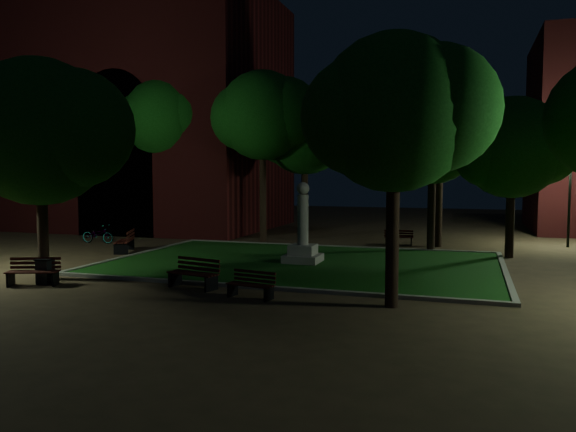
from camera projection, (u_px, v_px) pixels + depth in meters
name	position (u px, v px, depth m)	size (l,w,h in m)	color
ground	(287.00, 272.00, 20.59)	(80.00, 80.00, 0.00)	#463523
lawn	(303.00, 263.00, 22.48)	(15.00, 10.00, 0.08)	#144712
lawn_kerb	(303.00, 262.00, 22.48)	(15.40, 10.40, 0.12)	slate
monument	(303.00, 240.00, 22.41)	(1.40, 1.40, 3.20)	gray
building_main	(128.00, 118.00, 37.97)	(20.00, 12.00, 15.00)	#481112
tree_west	(42.00, 132.00, 18.87)	(6.11, 4.99, 7.52)	black
tree_north_wl	(264.00, 115.00, 28.83)	(5.66, 4.62, 8.91)	black
tree_north_er	(442.00, 125.00, 27.22)	(5.54, 4.52, 8.25)	black
tree_ne	(515.00, 147.00, 23.82)	(5.32, 4.35, 6.90)	black
tree_se	(398.00, 113.00, 14.86)	(5.21, 4.25, 7.37)	black
tree_nw	(168.00, 119.00, 32.06)	(5.93, 4.84, 9.16)	black
tree_far_north	(307.00, 130.00, 30.50)	(5.90, 4.82, 8.36)	black
tree_extra	(435.00, 139.00, 25.60)	(5.09, 4.15, 7.27)	black
lamppost_nw	(146.00, 186.00, 34.40)	(1.18, 0.28, 3.98)	black
lamppost_ne	(570.00, 187.00, 27.31)	(1.18, 0.28, 4.17)	black
bench_near_left	(194.00, 274.00, 17.77)	(1.80, 0.98, 0.94)	black
bench_near_right	(251.00, 285.00, 16.36)	(1.50, 0.75, 0.78)	black
bench_west_near	(34.00, 272.00, 18.21)	(1.71, 1.12, 0.89)	black
bench_left_side	(126.00, 242.00, 25.81)	(1.32, 1.94, 1.01)	black
bench_far_side	(399.00, 238.00, 28.34)	(1.47, 0.64, 0.78)	black
trash_bin	(45.00, 271.00, 18.43)	(0.53, 0.53, 0.84)	black
bicycle	(98.00, 234.00, 29.01)	(0.64, 1.84, 0.97)	black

